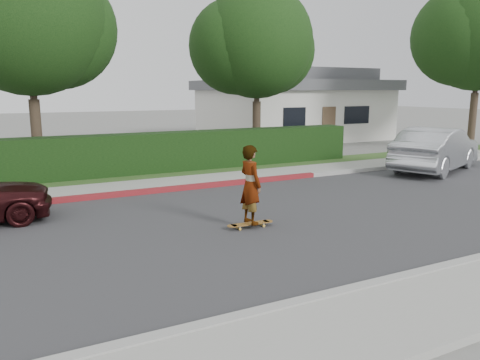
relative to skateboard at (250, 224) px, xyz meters
The scene contains 14 objects.
ground 3.89m from the skateboard, ahead, with size 120.00×120.00×0.00m, color slate.
road 3.89m from the skateboard, ahead, with size 60.00×8.00×0.01m, color #2D2D30.
curb_far 5.88m from the skateboard, 48.84° to the left, with size 60.00×0.20×0.15m, color #9E9E99.
curb_red_section 4.57m from the skateboard, 104.27° to the left, with size 12.00×0.21×0.15m, color maroon.
sidewalk_far 6.59m from the skateboard, 54.00° to the left, with size 60.00×1.60×0.12m, color gray.
planting_strip 7.94m from the skateboard, 60.80° to the left, with size 60.00×1.60×0.10m, color #2D4C1E.
hedge 7.61m from the skateboard, 83.39° to the left, with size 15.00×1.00×1.50m, color black.
tree_left 11.01m from the skateboard, 111.99° to the left, with size 5.99×5.21×8.00m.
tree_center 11.93m from the skateboard, 60.62° to the left, with size 5.66×4.84×7.44m.
tree_right 18.64m from the skateboard, 23.22° to the left, with size 6.32×5.60×8.56m.
house 20.29m from the skateboard, 53.98° to the left, with size 10.60×8.60×4.30m.
skateboard is the anchor object (origin of this frame).
skateboarder 0.89m from the skateboard, ahead, with size 0.63×0.42×1.74m, color white.
car_silver 10.32m from the skateboard, 18.95° to the left, with size 1.74×5.00×1.65m, color silver.
Camera 1 is at (-8.65, -9.10, 3.01)m, focal length 35.00 mm.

